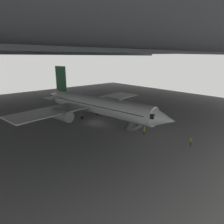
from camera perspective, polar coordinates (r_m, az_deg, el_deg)
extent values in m
plane|color=slate|center=(47.63, -3.74, -2.79)|extent=(110.00, 110.00, 0.00)
cube|color=#38383D|center=(56.81, -12.97, 17.18)|extent=(121.00, 99.00, 1.20)
cube|color=#4C4F54|center=(37.12, 6.73, 17.00)|extent=(115.50, 0.50, 0.70)
cube|color=#4C4F54|center=(71.67, -19.51, 15.48)|extent=(115.50, 0.50, 0.70)
cylinder|color=white|center=(48.45, -4.03, 2.02)|extent=(8.28, 31.02, 4.12)
cone|color=white|center=(38.68, 14.42, -1.93)|extent=(4.68, 5.45, 4.04)
cube|color=black|center=(39.69, 11.12, -0.51)|extent=(3.87, 3.34, 0.91)
cone|color=white|center=(61.50, -15.55, 4.77)|extent=(4.37, 7.01, 3.51)
cube|color=#19592D|center=(58.67, -14.47, 9.32)|extent=(0.85, 4.49, 6.75)
cube|color=white|center=(60.13, -11.29, 5.00)|extent=(5.66, 4.06, 0.16)
cube|color=white|center=(56.84, -15.87, 4.11)|extent=(5.66, 4.06, 0.16)
cube|color=white|center=(59.49, -0.17, 4.18)|extent=(18.11, 9.78, 0.24)
cylinder|color=#9EA3A8|center=(56.67, 0.16, 2.86)|extent=(3.26, 5.66, 2.56)
cube|color=white|center=(45.99, -17.93, 0.02)|extent=(18.11, 9.78, 0.24)
cylinder|color=#9EA3A8|center=(45.43, -14.15, -0.82)|extent=(3.26, 5.66, 2.56)
cube|color=#19592D|center=(48.37, -4.04, 2.37)|extent=(8.05, 28.80, 0.16)
cylinder|color=#9EA3A8|center=(42.74, 5.91, -3.25)|extent=(0.20, 0.20, 1.15)
cylinder|color=black|center=(43.00, 5.88, -4.26)|extent=(0.42, 0.93, 0.90)
cylinder|color=#9EA3A8|center=(52.92, -4.26, 0.48)|extent=(0.20, 0.20, 1.15)
cylinder|color=black|center=(53.13, -4.24, -0.35)|extent=(0.42, 0.93, 0.90)
cylinder|color=#9EA3A8|center=(49.45, -8.62, -0.73)|extent=(0.20, 0.20, 1.15)
cylinder|color=black|center=(49.68, -8.58, -1.62)|extent=(0.42, 0.93, 0.90)
cube|color=slate|center=(43.42, 6.56, -4.22)|extent=(4.21, 2.04, 0.70)
cube|color=slate|center=(42.81, 6.64, -1.78)|extent=(3.90, 1.80, 3.26)
cube|color=slate|center=(43.86, 8.06, 0.74)|extent=(1.27, 1.44, 0.12)
cylinder|color=black|center=(44.05, 7.43, 1.50)|extent=(0.06, 0.06, 1.00)
cylinder|color=black|center=(43.42, 8.75, 1.25)|extent=(0.06, 0.06, 1.00)
cylinder|color=black|center=(45.15, 7.01, -3.72)|extent=(0.31, 0.16, 0.30)
cylinder|color=black|center=(44.44, 8.51, -4.10)|extent=(0.31, 0.16, 0.30)
cylinder|color=black|center=(42.59, 4.51, -4.85)|extent=(0.31, 0.16, 0.30)
cylinder|color=black|center=(41.84, 6.05, -5.27)|extent=(0.31, 0.16, 0.30)
cylinder|color=#232838|center=(37.38, 21.60, -8.45)|extent=(0.14, 0.14, 0.88)
cylinder|color=#232838|center=(37.22, 21.62, -8.56)|extent=(0.14, 0.14, 0.88)
cube|color=yellow|center=(37.02, 21.73, -7.43)|extent=(0.42, 0.37, 0.63)
cylinder|color=yellow|center=(37.22, 21.71, -7.26)|extent=(0.09, 0.09, 0.59)
cylinder|color=yellow|center=(36.79, 21.75, -7.52)|extent=(0.09, 0.09, 0.59)
sphere|color=#8C6647|center=(36.85, 21.80, -6.80)|extent=(0.24, 0.24, 0.24)
cylinder|color=#232838|center=(40.10, 9.21, -5.90)|extent=(0.14, 0.14, 0.85)
cylinder|color=#232838|center=(39.94, 9.13, -5.99)|extent=(0.14, 0.14, 0.85)
cube|color=yellow|center=(39.76, 9.22, -4.97)|extent=(0.42, 0.34, 0.60)
cylinder|color=yellow|center=(39.96, 9.32, -4.82)|extent=(0.09, 0.09, 0.57)
cylinder|color=yellow|center=(39.55, 9.12, -5.03)|extent=(0.09, 0.09, 0.57)
sphere|color=beige|center=(39.62, 9.25, -4.39)|extent=(0.23, 0.23, 0.23)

